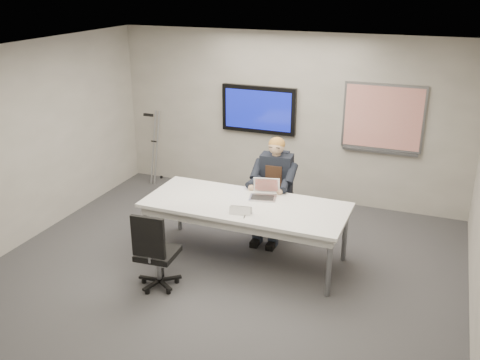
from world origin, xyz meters
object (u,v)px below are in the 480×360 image
(conference_table, at_px, (245,210))
(office_chair_far, at_px, (276,207))
(office_chair_near, at_px, (157,264))
(seated_person, at_px, (272,199))
(laptop, at_px, (264,192))

(conference_table, height_order, office_chair_far, office_chair_far)
(conference_table, height_order, office_chair_near, office_chair_near)
(office_chair_near, bearing_deg, office_chair_far, -116.05)
(conference_table, xyz_separation_m, seated_person, (0.12, 0.77, -0.13))
(seated_person, distance_m, laptop, 0.56)
(seated_person, xyz_separation_m, laptop, (0.04, -0.47, 0.29))
(office_chair_far, xyz_separation_m, laptop, (0.05, -0.74, 0.54))
(conference_table, xyz_separation_m, laptop, (0.16, 0.30, 0.16))
(office_chair_near, height_order, seated_person, seated_person)
(laptop, bearing_deg, office_chair_far, 81.47)
(office_chair_near, xyz_separation_m, laptop, (0.91, 1.37, 0.56))
(office_chair_near, bearing_deg, seated_person, -119.24)
(seated_person, bearing_deg, conference_table, -102.62)
(conference_table, bearing_deg, seated_person, 82.03)
(laptop, bearing_deg, office_chair_near, -136.38)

